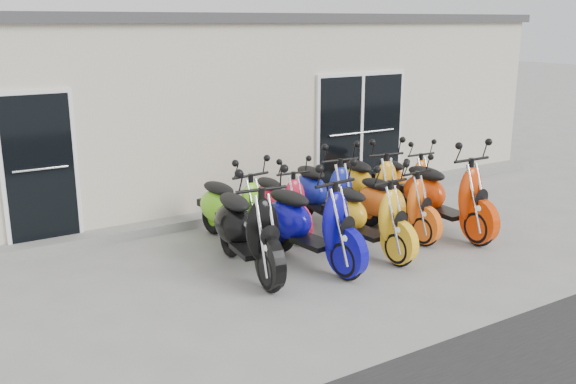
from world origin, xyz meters
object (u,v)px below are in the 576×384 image
object	(u,v)px
scooter_front_orange_a	(367,206)
scooter_front_red	(446,184)
scooter_back_extra	(405,173)
scooter_front_black	(247,217)
scooter_front_blue	(310,211)
scooter_back_blue	(324,183)
scooter_back_yellow	(371,176)
scooter_front_orange_b	(395,194)
scooter_back_green	(234,199)
scooter_back_red	(281,193)

from	to	relation	value
scooter_front_orange_a	scooter_front_red	xyz separation A→B (m)	(1.62, 0.07, 0.08)
scooter_front_red	scooter_back_extra	bearing A→B (deg)	76.39
scooter_front_black	scooter_front_blue	bearing A→B (deg)	-6.84
scooter_back_blue	scooter_back_yellow	bearing A→B (deg)	5.51
scooter_front_black	scooter_front_blue	distance (m)	0.88
scooter_back_yellow	scooter_front_orange_b	bearing A→B (deg)	-97.47
scooter_front_black	scooter_front_orange_b	world-z (taller)	scooter_front_black
scooter_back_green	scooter_back_red	distance (m)	0.85
scooter_front_orange_a	scooter_front_red	bearing A→B (deg)	-1.82
scooter_front_red	scooter_back_blue	size ratio (longest dim) A/B	1.05
scooter_front_orange_b	scooter_back_blue	bearing A→B (deg)	122.76
scooter_front_blue	scooter_back_green	world-z (taller)	scooter_front_blue
scooter_back_yellow	scooter_back_green	bearing A→B (deg)	-172.12
scooter_front_red	scooter_back_red	size ratio (longest dim) A/B	1.20
scooter_back_blue	scooter_back_extra	xyz separation A→B (m)	(1.82, 0.12, -0.09)
scooter_front_black	scooter_back_blue	distance (m)	2.21
scooter_front_blue	scooter_front_orange_b	xyz separation A→B (m)	(1.80, 0.33, -0.10)
scooter_front_blue	scooter_front_red	world-z (taller)	scooter_front_red
scooter_front_blue	scooter_front_orange_b	size ratio (longest dim) A/B	1.15
scooter_back_extra	scooter_front_blue	bearing A→B (deg)	-152.31
scooter_front_blue	scooter_back_extra	bearing A→B (deg)	17.83
scooter_front_black	scooter_back_red	size ratio (longest dim) A/B	1.19
scooter_front_red	scooter_back_blue	world-z (taller)	scooter_front_red
scooter_front_black	scooter_back_extra	xyz separation A→B (m)	(3.77, 1.15, -0.12)
scooter_back_blue	scooter_front_blue	bearing A→B (deg)	-127.28
scooter_back_yellow	scooter_back_extra	size ratio (longest dim) A/B	1.12
scooter_front_orange_b	scooter_front_red	world-z (taller)	scooter_front_red
scooter_front_orange_a	scooter_back_extra	bearing A→B (deg)	31.17
scooter_back_red	scooter_back_blue	world-z (taller)	scooter_back_blue
scooter_front_black	scooter_back_blue	xyz separation A→B (m)	(1.96, 1.03, -0.03)
scooter_front_black	scooter_front_orange_a	world-z (taller)	scooter_front_black
scooter_front_blue	scooter_front_red	xyz separation A→B (m)	(2.55, 0.01, 0.01)
scooter_front_red	scooter_back_yellow	world-z (taller)	scooter_front_red
scooter_front_red	scooter_back_green	world-z (taller)	scooter_front_red
scooter_front_orange_b	scooter_back_green	xyz separation A→B (m)	(-2.29, 0.95, 0.04)
scooter_front_blue	scooter_front_orange_b	world-z (taller)	scooter_front_blue
scooter_front_black	scooter_front_orange_a	xyz separation A→B (m)	(1.79, -0.25, -0.07)
scooter_front_orange_b	scooter_front_black	bearing A→B (deg)	177.79
scooter_front_orange_b	scooter_back_extra	world-z (taller)	scooter_front_orange_b
scooter_front_orange_b	scooter_front_blue	bearing A→B (deg)	-174.66
scooter_front_black	scooter_front_orange_a	distance (m)	1.81
scooter_back_green	scooter_back_red	size ratio (longest dim) A/B	1.08
scooter_front_orange_b	scooter_back_extra	size ratio (longest dim) A/B	1.02
scooter_back_red	scooter_front_red	bearing A→B (deg)	-28.62
scooter_front_orange_b	scooter_front_red	xyz separation A→B (m)	(0.75, -0.31, 0.11)
scooter_front_black	scooter_front_red	distance (m)	3.41
scooter_back_blue	scooter_front_orange_b	bearing A→B (deg)	-47.82
scooter_back_green	scooter_back_yellow	world-z (taller)	scooter_back_yellow
scooter_front_black	scooter_back_yellow	xyz separation A→B (m)	(2.92, 1.05, -0.05)
scooter_back_blue	scooter_back_extra	world-z (taller)	scooter_back_blue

